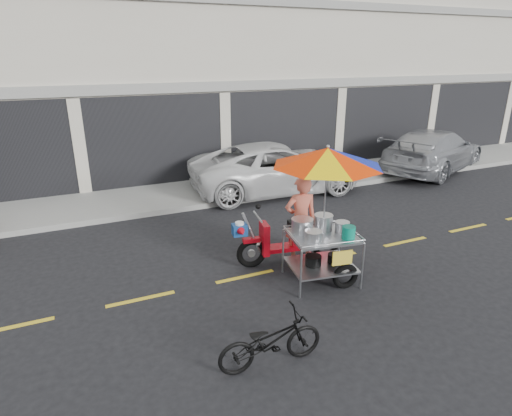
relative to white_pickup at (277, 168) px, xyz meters
name	(u,v)px	position (x,y,z in m)	size (l,w,h in m)	color
ground	(332,258)	(-1.03, -4.67, -0.75)	(90.00, 90.00, 0.00)	black
sidewalk	(237,185)	(-1.03, 0.83, -0.68)	(45.00, 3.00, 0.15)	gray
shophouse_block	(253,49)	(1.78, 5.92, 3.49)	(36.00, 8.11, 10.40)	beige
centerline	(332,258)	(-1.03, -4.67, -0.75)	(42.00, 0.10, 0.01)	gold
white_pickup	(277,168)	(0.00, 0.00, 0.00)	(2.49, 5.40, 1.50)	silver
silver_pickup	(433,150)	(6.28, -0.12, 0.01)	(2.14, 5.26, 1.53)	#A8AAB0
near_bicycle	(271,341)	(-3.67, -7.11, -0.35)	(0.53, 1.51, 0.80)	black
food_vendor_rig	(315,193)	(-1.75, -5.02, 0.89)	(2.59, 2.35, 2.61)	black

